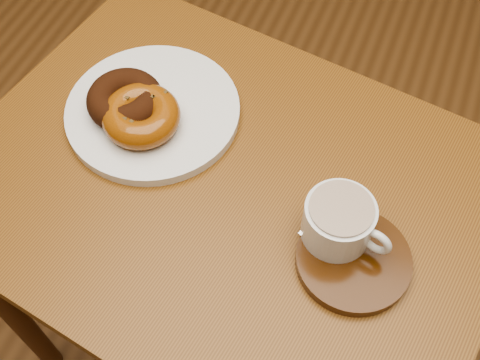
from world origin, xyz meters
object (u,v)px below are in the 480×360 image
(cafe_table, at_px, (228,223))
(donut_plate, at_px, (153,111))
(saucer, at_px, (353,260))
(coffee_cup, at_px, (340,221))

(cafe_table, relative_size, donut_plate, 3.23)
(donut_plate, height_order, saucer, same)
(donut_plate, bearing_deg, saucer, -20.31)
(cafe_table, xyz_separation_m, coffee_cup, (0.16, -0.03, 0.16))
(cafe_table, distance_m, donut_plate, 0.20)
(cafe_table, bearing_deg, donut_plate, 162.90)
(donut_plate, distance_m, coffee_cup, 0.33)
(cafe_table, bearing_deg, saucer, -5.69)
(donut_plate, distance_m, saucer, 0.36)
(saucer, bearing_deg, cafe_table, 164.84)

